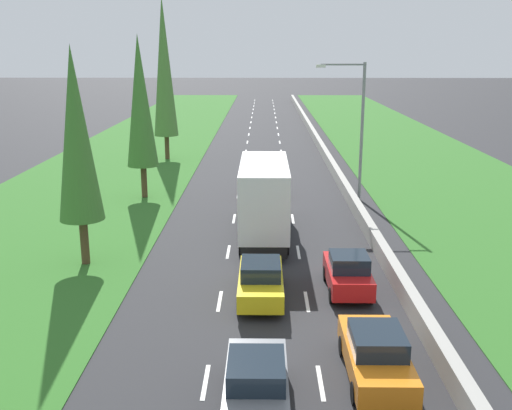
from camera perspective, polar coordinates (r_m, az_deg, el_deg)
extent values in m
plane|color=#28282B|center=(61.92, 0.73, 5.60)|extent=(300.00, 300.00, 0.00)
cube|color=#2D6623|center=(63.20, -10.87, 5.54)|extent=(14.00, 140.00, 0.04)
cube|color=#2D6623|center=(63.56, 13.84, 5.43)|extent=(14.00, 140.00, 0.04)
cube|color=#9E9B93|center=(62.12, 6.02, 5.94)|extent=(0.44, 120.00, 0.85)
cube|color=white|center=(18.97, -4.85, -16.50)|extent=(0.14, 2.00, 0.01)
cube|color=white|center=(24.28, -3.49, -9.16)|extent=(0.14, 2.00, 0.01)
cube|color=white|center=(29.85, -2.67, -4.49)|extent=(0.14, 2.00, 0.01)
cube|color=white|center=(35.57, -2.11, -1.31)|extent=(0.14, 2.00, 0.01)
cube|color=white|center=(41.36, -1.71, 0.99)|extent=(0.14, 2.00, 0.01)
cube|color=white|center=(47.20, -1.41, 2.72)|extent=(0.14, 2.00, 0.01)
cube|color=white|center=(53.08, -1.17, 4.07)|extent=(0.14, 2.00, 0.01)
cube|color=white|center=(58.99, -0.98, 5.14)|extent=(0.14, 2.00, 0.01)
cube|color=white|center=(64.91, -0.82, 6.03)|extent=(0.14, 2.00, 0.01)
cube|color=white|center=(70.84, -0.69, 6.76)|extent=(0.14, 2.00, 0.01)
cube|color=white|center=(76.79, -0.58, 7.38)|extent=(0.14, 2.00, 0.01)
cube|color=white|center=(82.74, -0.49, 7.91)|extent=(0.14, 2.00, 0.01)
cube|color=white|center=(88.70, -0.41, 8.37)|extent=(0.14, 2.00, 0.01)
cube|color=white|center=(94.66, -0.34, 8.77)|extent=(0.14, 2.00, 0.01)
cube|color=white|center=(100.63, -0.27, 9.13)|extent=(0.14, 2.00, 0.01)
cube|color=white|center=(106.61, -0.22, 9.44)|extent=(0.14, 2.00, 0.01)
cube|color=white|center=(112.58, -0.16, 9.73)|extent=(0.14, 2.00, 0.01)
cube|color=white|center=(118.56, -0.12, 9.98)|extent=(0.14, 2.00, 0.01)
cube|color=white|center=(18.97, 6.19, -16.54)|extent=(0.14, 2.00, 0.01)
cube|color=white|center=(24.28, 4.88, -9.18)|extent=(0.14, 2.00, 0.01)
cube|color=white|center=(29.85, 4.07, -4.51)|extent=(0.14, 2.00, 0.01)
cube|color=white|center=(35.57, 3.53, -1.33)|extent=(0.14, 2.00, 0.01)
cube|color=white|center=(41.36, 3.14, 0.97)|extent=(0.14, 2.00, 0.01)
cube|color=white|center=(47.20, 2.85, 2.70)|extent=(0.14, 2.00, 0.01)
cube|color=white|center=(53.08, 2.62, 4.05)|extent=(0.14, 2.00, 0.01)
cube|color=white|center=(58.99, 2.43, 5.13)|extent=(0.14, 2.00, 0.01)
cube|color=white|center=(64.91, 2.28, 6.02)|extent=(0.14, 2.00, 0.01)
cube|color=white|center=(70.84, 2.16, 6.75)|extent=(0.14, 2.00, 0.01)
cube|color=white|center=(76.79, 2.05, 7.37)|extent=(0.14, 2.00, 0.01)
cube|color=white|center=(82.74, 1.96, 7.90)|extent=(0.14, 2.00, 0.01)
cube|color=white|center=(88.70, 1.88, 8.37)|extent=(0.14, 2.00, 0.01)
cube|color=white|center=(94.67, 1.81, 8.77)|extent=(0.14, 2.00, 0.01)
cube|color=white|center=(100.63, 1.75, 9.12)|extent=(0.14, 2.00, 0.01)
cube|color=white|center=(106.61, 1.69, 9.44)|extent=(0.14, 2.00, 0.01)
cube|color=white|center=(112.58, 1.64, 9.72)|extent=(0.14, 2.00, 0.01)
cube|color=white|center=(118.56, 1.60, 9.97)|extent=(0.14, 2.00, 0.01)
cube|color=orange|center=(19.16, 11.34, -14.09)|extent=(1.76, 4.50, 0.72)
cube|color=#19232D|center=(18.73, 11.52, -12.54)|extent=(1.56, 1.90, 0.60)
cylinder|color=black|center=(20.42, 8.30, -13.18)|extent=(0.22, 0.64, 0.64)
cylinder|color=black|center=(20.69, 12.82, -13.03)|extent=(0.22, 0.64, 0.64)
cylinder|color=black|center=(18.03, 9.48, -17.32)|extent=(0.22, 0.64, 0.64)
cylinder|color=black|center=(18.33, 14.66, -17.04)|extent=(0.22, 0.64, 0.64)
cube|color=slate|center=(17.33, 0.03, -17.13)|extent=(1.76, 4.50, 0.72)
cube|color=#19232D|center=(16.86, 0.02, -15.49)|extent=(1.56, 1.90, 0.60)
cylinder|color=black|center=(18.73, -2.46, -15.78)|extent=(0.22, 0.64, 0.64)
cylinder|color=black|center=(18.72, 2.63, -15.81)|extent=(0.22, 0.64, 0.64)
cube|color=yellow|center=(24.24, 0.46, -7.44)|extent=(1.76, 4.50, 0.72)
cube|color=#19232D|center=(23.85, 0.46, -6.11)|extent=(1.56, 1.90, 0.60)
cylinder|color=black|center=(25.68, -1.33, -7.00)|extent=(0.22, 0.64, 0.64)
cylinder|color=black|center=(25.67, 2.27, -7.02)|extent=(0.22, 0.64, 0.64)
cylinder|color=black|center=(23.11, -1.57, -9.56)|extent=(0.22, 0.64, 0.64)
cylinder|color=black|center=(23.11, 2.45, -9.58)|extent=(0.22, 0.64, 0.64)
cube|color=black|center=(32.32, 0.76, -1.86)|extent=(2.20, 9.40, 0.56)
cube|color=white|center=(35.42, 0.77, 2.18)|extent=(2.40, 2.20, 2.50)
cube|color=silver|center=(30.75, 0.77, 1.00)|extent=(2.44, 7.20, 3.30)
cylinder|color=black|center=(35.59, -1.05, -0.77)|extent=(0.22, 0.64, 0.64)
cylinder|color=black|center=(35.59, 2.56, -0.78)|extent=(0.22, 0.64, 0.64)
cylinder|color=black|center=(30.34, -1.36, -3.53)|extent=(0.22, 0.64, 0.64)
cylinder|color=black|center=(30.35, 2.88, -3.55)|extent=(0.22, 0.64, 0.64)
cylinder|color=black|center=(29.32, -1.44, -4.19)|extent=(0.22, 0.64, 0.64)
cylinder|color=black|center=(29.32, 2.95, -4.21)|extent=(0.22, 0.64, 0.64)
cube|color=red|center=(25.23, 8.74, -6.66)|extent=(1.68, 3.90, 0.76)
cube|color=#19232D|center=(24.71, 8.90, -5.40)|extent=(1.52, 1.60, 0.64)
cylinder|color=black|center=(26.39, 6.71, -6.49)|extent=(0.22, 0.64, 0.64)
cylinder|color=black|center=(26.59, 9.99, -6.45)|extent=(0.22, 0.64, 0.64)
cylinder|color=black|center=(24.17, 7.29, -8.56)|extent=(0.22, 0.64, 0.64)
cylinder|color=black|center=(24.39, 10.88, -8.49)|extent=(0.22, 0.64, 0.64)
cube|color=maroon|center=(40.37, 0.76, 1.66)|extent=(1.68, 3.90, 0.76)
cube|color=#19232D|center=(39.92, 0.76, 2.54)|extent=(1.52, 1.60, 0.64)
cylinder|color=black|center=(41.64, -0.29, 1.53)|extent=(0.22, 0.64, 0.64)
cylinder|color=black|center=(41.64, 1.80, 1.52)|extent=(0.22, 0.64, 0.64)
cylinder|color=black|center=(39.29, -0.35, 0.73)|extent=(0.22, 0.64, 0.64)
cylinder|color=black|center=(39.29, 1.86, 0.72)|extent=(0.22, 0.64, 0.64)
cylinder|color=#4C3823|center=(28.99, -16.07, -3.39)|extent=(0.39, 0.39, 2.20)
cone|color=#3D752D|center=(27.89, -16.80, 6.48)|extent=(2.05, 2.05, 7.85)
cylinder|color=#4C3823|center=(41.08, -10.65, 2.21)|extent=(0.40, 0.40, 2.20)
cone|color=#3D752D|center=(40.28, -11.01, 9.72)|extent=(2.07, 2.07, 8.59)
cylinder|color=#4C3823|center=(55.20, -8.50, 5.47)|extent=(0.41, 0.41, 2.20)
cone|color=#4C7F38|center=(54.53, -8.79, 12.93)|extent=(2.16, 2.16, 12.14)
cylinder|color=gray|center=(39.83, 10.08, 6.82)|extent=(0.20, 0.20, 9.00)
cylinder|color=gray|center=(39.28, 8.30, 13.16)|extent=(2.80, 0.12, 0.12)
cube|color=silver|center=(39.12, 6.21, 13.07)|extent=(0.60, 0.28, 0.20)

